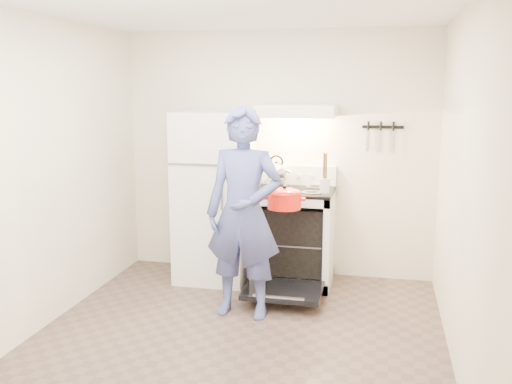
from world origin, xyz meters
The scene contains 15 objects.
floor centered at (0.00, 0.00, 0.00)m, with size 3.60×3.60×0.00m, color brown.
back_wall centered at (0.00, 1.80, 1.25)m, with size 3.20×0.02×2.50m, color #F1E3C9.
refrigerator centered at (-0.58, 1.45, 0.85)m, with size 0.70×0.70×1.70m, color white.
stove_body centered at (0.23, 1.48, 0.46)m, with size 0.76×0.65×0.92m, color white.
cooktop centered at (0.23, 1.48, 0.94)m, with size 0.76×0.65×0.03m, color black.
backsplash centered at (0.23, 1.76, 1.05)m, with size 0.76×0.07×0.20m, color white.
oven_door centered at (0.23, 0.88, 0.12)m, with size 0.70×0.54×0.04m, color black.
oven_rack centered at (0.23, 1.48, 0.44)m, with size 0.60×0.52×0.01m, color slate.
range_hood centered at (0.23, 1.55, 1.71)m, with size 0.76×0.50×0.12m, color white.
knife_strip centered at (1.05, 1.79, 1.55)m, with size 0.40×0.02×0.03m, color black.
pizza_stone centered at (0.15, 1.44, 0.45)m, with size 0.34×0.34×0.02m, color #976B4D.
tea_kettle centered at (0.02, 1.61, 1.11)m, with size 0.26×0.21×0.31m, color silver, non-canonical shape.
utensil_jar centered at (0.55, 1.22, 1.05)m, with size 0.09×0.09×0.13m, color silver.
person centered at (-0.06, 0.58, 0.89)m, with size 0.65×0.43×1.79m, color #36457A.
dutch_oven centered at (0.23, 0.88, 0.96)m, with size 0.37×0.30×0.24m, color red, non-canonical shape.
Camera 1 is at (1.06, -3.95, 1.96)m, focal length 40.00 mm.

